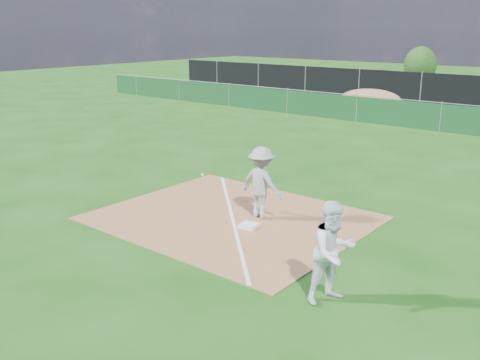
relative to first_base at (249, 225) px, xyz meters
The scene contains 10 objects.
ground 9.27m from the first_base, 94.36° to the left, with size 90.00×90.00×0.00m, color #16490F.
infield_dirt 0.75m from the first_base, 160.67° to the left, with size 6.00×5.00×0.02m, color #925F3A.
foul_line 0.75m from the first_base, 160.67° to the left, with size 0.08×7.00×0.01m, color white.
green_fence 14.27m from the first_base, 92.83° to the left, with size 44.00×0.05×1.20m, color #103A1B.
dirt_mound 18.65m from the first_base, 107.82° to the left, with size 3.38×2.60×1.17m, color olive.
first_base is the anchor object (origin of this frame).
play_at_first 1.10m from the first_base, 104.46° to the left, with size 2.55×0.66×1.73m.
runner 3.67m from the first_base, 29.10° to the right, with size 0.85×0.66×1.75m, color white.
car_left 27.22m from the first_base, 108.11° to the left, with size 1.90×4.72×1.61m, color #B1B4B9.
tree_left 33.49m from the first_base, 105.12° to the left, with size 2.45×2.45×2.91m.
Camera 1 is at (7.75, -8.20, 4.45)m, focal length 40.00 mm.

